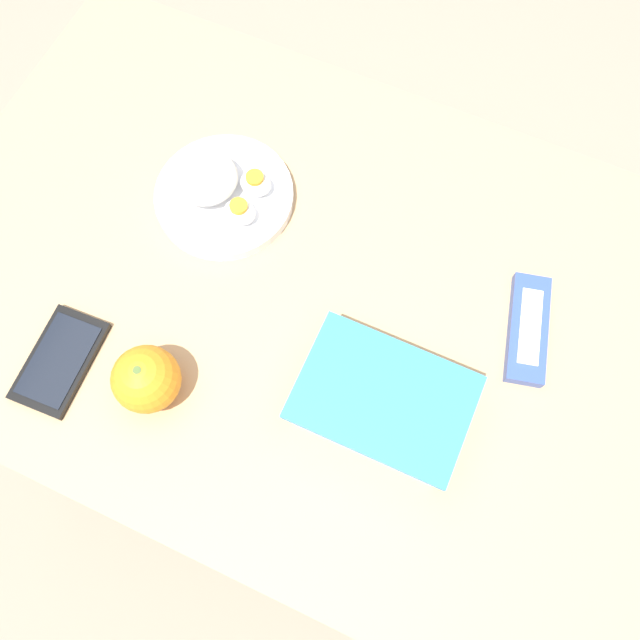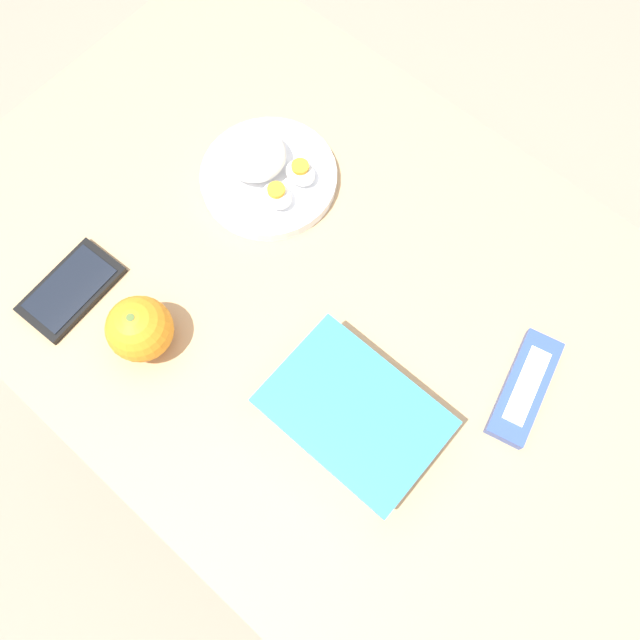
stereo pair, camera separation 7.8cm
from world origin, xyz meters
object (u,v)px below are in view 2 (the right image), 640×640
Objects in this scene: food_container at (353,417)px; cell_phone at (71,290)px; candy_bar at (525,387)px; rice_plate at (265,169)px; orange_fruit at (140,329)px.

food_container reaches higher than cell_phone.
rice_plate is at bearing -1.87° from candy_bar.
food_container is at bearing 51.88° from candy_bar.
orange_fruit reaches higher than cell_phone.
candy_bar is 0.60m from cell_phone.
cell_phone is (0.39, 0.11, -0.03)m from food_container.
orange_fruit is 0.54× the size of candy_bar.
rice_plate is 1.25× the size of candy_bar.
food_container is 0.37m from rice_plate.
orange_fruit reaches higher than food_container.
rice_plate reaches higher than candy_bar.
food_container is 0.22m from candy_bar.
cell_phone is at bearing 15.62° from food_container.
candy_bar is (-0.14, -0.17, -0.02)m from food_container.
orange_fruit is at bearing -171.10° from cell_phone.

